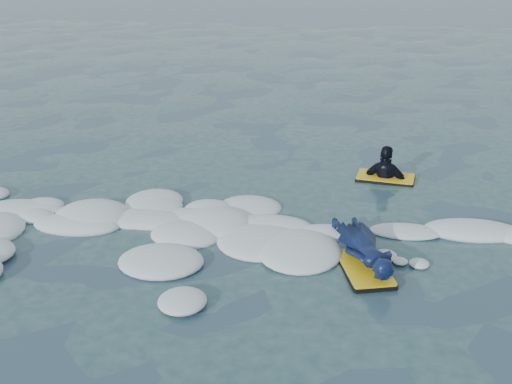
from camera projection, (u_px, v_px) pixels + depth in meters
The scene contains 4 objects.
ground at pixel (145, 277), 7.96m from camera, with size 120.00×120.00×0.00m, color #1D3546.
foam_band at pixel (166, 239), 8.91m from camera, with size 12.00×3.10×0.30m, color white, non-canonical shape.
prone_woman_unit at pixel (365, 249), 8.22m from camera, with size 1.01×1.62×0.39m.
waiting_rider_unit at pixel (385, 186), 10.99m from camera, with size 1.05×0.69×1.46m.
Camera 1 is at (2.18, -6.70, 4.10)m, focal length 45.00 mm.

